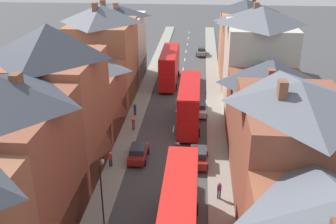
{
  "coord_description": "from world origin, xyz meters",
  "views": [
    {
      "loc": [
        2.91,
        -12.25,
        20.79
      ],
      "look_at": [
        -0.62,
        29.59,
        2.39
      ],
      "focal_mm": 42.0,
      "sensor_mm": 36.0,
      "label": 1
    }
  ],
  "objects_px": {
    "street_lamp": "(102,190)",
    "double_decker_bus_far_approaching": "(169,66)",
    "pedestrian_mid_right": "(110,158)",
    "car_parked_right_a": "(200,108)",
    "double_decker_bus_mid_street": "(189,104)",
    "pedestrian_far_right": "(135,108)",
    "double_decker_bus_lead": "(179,211)",
    "pedestrian_mid_left": "(219,190)",
    "car_near_silver": "(138,153)",
    "car_parked_left_b": "(199,156)",
    "car_mid_black": "(201,51)",
    "pedestrian_far_left": "(133,123)"
  },
  "relations": [
    {
      "from": "street_lamp",
      "to": "double_decker_bus_far_approaching",
      "type": "bearing_deg",
      "value": 85.89
    },
    {
      "from": "pedestrian_mid_right",
      "to": "car_parked_right_a",
      "type": "bearing_deg",
      "value": 58.24
    },
    {
      "from": "double_decker_bus_mid_street",
      "to": "pedestrian_far_right",
      "type": "distance_m",
      "value": 7.52
    },
    {
      "from": "double_decker_bus_lead",
      "to": "car_parked_right_a",
      "type": "height_order",
      "value": "double_decker_bus_lead"
    },
    {
      "from": "double_decker_bus_mid_street",
      "to": "street_lamp",
      "type": "xyz_separation_m",
      "value": [
        -6.04,
        -18.94,
        0.43
      ]
    },
    {
      "from": "pedestrian_mid_left",
      "to": "car_near_silver",
      "type": "bearing_deg",
      "value": 142.48
    },
    {
      "from": "pedestrian_mid_right",
      "to": "street_lamp",
      "type": "bearing_deg",
      "value": -80.99
    },
    {
      "from": "street_lamp",
      "to": "double_decker_bus_lead",
      "type": "bearing_deg",
      "value": -14.01
    },
    {
      "from": "double_decker_bus_lead",
      "to": "pedestrian_mid_left",
      "type": "xyz_separation_m",
      "value": [
        3.15,
        5.52,
        -1.78
      ]
    },
    {
      "from": "double_decker_bus_lead",
      "to": "pedestrian_far_right",
      "type": "xyz_separation_m",
      "value": [
        -6.99,
        22.58,
        -1.78
      ]
    },
    {
      "from": "car_parked_left_b",
      "to": "pedestrian_far_right",
      "type": "height_order",
      "value": "pedestrian_far_right"
    },
    {
      "from": "double_decker_bus_far_approaching",
      "to": "car_mid_black",
      "type": "height_order",
      "value": "double_decker_bus_far_approaching"
    },
    {
      "from": "double_decker_bus_far_approaching",
      "to": "pedestrian_far_left",
      "type": "height_order",
      "value": "double_decker_bus_far_approaching"
    },
    {
      "from": "double_decker_bus_lead",
      "to": "pedestrian_mid_left",
      "type": "height_order",
      "value": "double_decker_bus_lead"
    },
    {
      "from": "double_decker_bus_mid_street",
      "to": "car_parked_left_b",
      "type": "xyz_separation_m",
      "value": [
        1.31,
        -9.02,
        -1.96
      ]
    },
    {
      "from": "car_near_silver",
      "to": "car_parked_left_b",
      "type": "bearing_deg",
      "value": -2.5
    },
    {
      "from": "car_parked_left_b",
      "to": "pedestrian_far_right",
      "type": "relative_size",
      "value": 2.47
    },
    {
      "from": "double_decker_bus_far_approaching",
      "to": "pedestrian_mid_right",
      "type": "xyz_separation_m",
      "value": [
        -3.78,
        -25.53,
        -1.78
      ]
    },
    {
      "from": "double_decker_bus_lead",
      "to": "double_decker_bus_far_approaching",
      "type": "relative_size",
      "value": 1.0
    },
    {
      "from": "double_decker_bus_far_approaching",
      "to": "car_near_silver",
      "type": "xyz_separation_m",
      "value": [
        -1.29,
        -23.78,
        -2.0
      ]
    },
    {
      "from": "double_decker_bus_mid_street",
      "to": "car_mid_black",
      "type": "relative_size",
      "value": 2.69
    },
    {
      "from": "car_parked_right_a",
      "to": "pedestrian_mid_right",
      "type": "xyz_separation_m",
      "value": [
        -8.69,
        -14.04,
        0.21
      ]
    },
    {
      "from": "pedestrian_mid_left",
      "to": "double_decker_bus_mid_street",
      "type": "bearing_deg",
      "value": 101.92
    },
    {
      "from": "car_mid_black",
      "to": "pedestrian_mid_left",
      "type": "relative_size",
      "value": 2.5
    },
    {
      "from": "pedestrian_mid_left",
      "to": "pedestrian_mid_right",
      "type": "xyz_separation_m",
      "value": [
        -10.53,
        4.42,
        0.0
      ]
    },
    {
      "from": "pedestrian_mid_left",
      "to": "pedestrian_mid_right",
      "type": "height_order",
      "value": "same"
    },
    {
      "from": "car_mid_black",
      "to": "pedestrian_far_right",
      "type": "xyz_separation_m",
      "value": [
        -8.3,
        -29.98,
        0.21
      ]
    },
    {
      "from": "double_decker_bus_lead",
      "to": "double_decker_bus_far_approaching",
      "type": "distance_m",
      "value": 35.66
    },
    {
      "from": "double_decker_bus_mid_street",
      "to": "double_decker_bus_far_approaching",
      "type": "distance_m",
      "value": 15.46
    },
    {
      "from": "car_parked_left_b",
      "to": "street_lamp",
      "type": "distance_m",
      "value": 12.57
    },
    {
      "from": "pedestrian_far_left",
      "to": "double_decker_bus_mid_street",
      "type": "bearing_deg",
      "value": 19.34
    },
    {
      "from": "double_decker_bus_lead",
      "to": "car_mid_black",
      "type": "distance_m",
      "value": 52.62
    },
    {
      "from": "pedestrian_mid_left",
      "to": "car_parked_right_a",
      "type": "bearing_deg",
      "value": 95.69
    },
    {
      "from": "double_decker_bus_mid_street",
      "to": "street_lamp",
      "type": "height_order",
      "value": "street_lamp"
    },
    {
      "from": "car_parked_right_a",
      "to": "pedestrian_mid_left",
      "type": "xyz_separation_m",
      "value": [
        1.84,
        -18.46,
        0.21
      ]
    },
    {
      "from": "pedestrian_mid_right",
      "to": "double_decker_bus_lead",
      "type": "bearing_deg",
      "value": -53.43
    },
    {
      "from": "pedestrian_mid_left",
      "to": "pedestrian_far_left",
      "type": "xyz_separation_m",
      "value": [
        -9.61,
        12.66,
        0.0
      ]
    },
    {
      "from": "car_near_silver",
      "to": "pedestrian_far_left",
      "type": "bearing_deg",
      "value": 103.65
    },
    {
      "from": "double_decker_bus_lead",
      "to": "car_parked_left_b",
      "type": "xyz_separation_m",
      "value": [
        1.31,
        11.43,
        -1.96
      ]
    },
    {
      "from": "double_decker_bus_mid_street",
      "to": "double_decker_bus_far_approaching",
      "type": "bearing_deg",
      "value": 103.47
    },
    {
      "from": "car_mid_black",
      "to": "pedestrian_mid_right",
      "type": "relative_size",
      "value": 2.5
    },
    {
      "from": "double_decker_bus_far_approaching",
      "to": "car_parked_right_a",
      "type": "distance_m",
      "value": 12.66
    },
    {
      "from": "car_parked_right_a",
      "to": "street_lamp",
      "type": "height_order",
      "value": "street_lamp"
    },
    {
      "from": "double_decker_bus_far_approaching",
      "to": "pedestrian_far_left",
      "type": "bearing_deg",
      "value": -99.4
    },
    {
      "from": "double_decker_bus_lead",
      "to": "double_decker_bus_mid_street",
      "type": "bearing_deg",
      "value": 90.0
    },
    {
      "from": "double_decker_bus_far_approaching",
      "to": "car_near_silver",
      "type": "distance_m",
      "value": 23.9
    },
    {
      "from": "double_decker_bus_mid_street",
      "to": "car_parked_left_b",
      "type": "distance_m",
      "value": 9.32
    },
    {
      "from": "double_decker_bus_far_approaching",
      "to": "car_near_silver",
      "type": "relative_size",
      "value": 2.79
    },
    {
      "from": "car_parked_right_a",
      "to": "car_parked_left_b",
      "type": "relative_size",
      "value": 1.14
    },
    {
      "from": "car_near_silver",
      "to": "street_lamp",
      "type": "bearing_deg",
      "value": -96.44
    }
  ]
}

